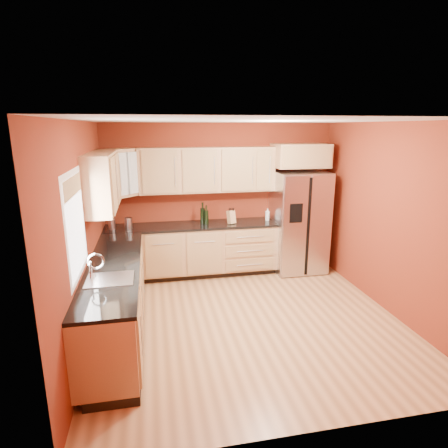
{
  "coord_description": "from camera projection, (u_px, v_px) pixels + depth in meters",
  "views": [
    {
      "loc": [
        -1.21,
        -4.45,
        2.53
      ],
      "look_at": [
        -0.15,
        0.9,
        1.11
      ],
      "focal_mm": 30.0,
      "sensor_mm": 36.0,
      "label": 1
    }
  ],
  "objects": [
    {
      "name": "floor",
      "position": [
        248.0,
        319.0,
        5.08
      ],
      "size": [
        4.0,
        4.0,
        0.0
      ],
      "primitive_type": "plane",
      "color": "#9D663C",
      "rests_on": "ground"
    },
    {
      "name": "ceiling",
      "position": [
        251.0,
        121.0,
        4.43
      ],
      "size": [
        4.0,
        4.0,
        0.0
      ],
      "primitive_type": "plane",
      "color": "silver",
      "rests_on": "wall_back"
    },
    {
      "name": "wall_back",
      "position": [
        220.0,
        198.0,
        6.65
      ],
      "size": [
        4.0,
        0.04,
        2.6
      ],
      "primitive_type": "cube",
      "color": "maroon",
      "rests_on": "floor"
    },
    {
      "name": "wall_front",
      "position": [
        317.0,
        293.0,
        2.86
      ],
      "size": [
        4.0,
        0.04,
        2.6
      ],
      "primitive_type": "cube",
      "color": "maroon",
      "rests_on": "floor"
    },
    {
      "name": "wall_left",
      "position": [
        84.0,
        235.0,
        4.38
      ],
      "size": [
        0.04,
        4.0,
        2.6
      ],
      "primitive_type": "cube",
      "color": "maroon",
      "rests_on": "floor"
    },
    {
      "name": "wall_right",
      "position": [
        390.0,
        219.0,
        5.13
      ],
      "size": [
        0.04,
        4.0,
        2.6
      ],
      "primitive_type": "cube",
      "color": "maroon",
      "rests_on": "floor"
    },
    {
      "name": "base_cabinets_back",
      "position": [
        192.0,
        251.0,
        6.48
      ],
      "size": [
        2.9,
        0.6,
        0.88
      ],
      "primitive_type": "cube",
      "color": "tan",
      "rests_on": "floor"
    },
    {
      "name": "base_cabinets_left",
      "position": [
        116.0,
        300.0,
        4.65
      ],
      "size": [
        0.6,
        2.8,
        0.88
      ],
      "primitive_type": "cube",
      "color": "tan",
      "rests_on": "floor"
    },
    {
      "name": "countertop_back",
      "position": [
        192.0,
        226.0,
        6.36
      ],
      "size": [
        2.9,
        0.62,
        0.04
      ],
      "primitive_type": "cube",
      "color": "black",
      "rests_on": "base_cabinets_back"
    },
    {
      "name": "countertop_left",
      "position": [
        114.0,
        265.0,
        4.54
      ],
      "size": [
        0.62,
        2.8,
        0.04
      ],
      "primitive_type": "cube",
      "color": "black",
      "rests_on": "base_cabinets_left"
    },
    {
      "name": "upper_cabinets_back",
      "position": [
        207.0,
        170.0,
        6.32
      ],
      "size": [
        2.3,
        0.33,
        0.75
      ],
      "primitive_type": "cube",
      "color": "tan",
      "rests_on": "wall_back"
    },
    {
      "name": "upper_cabinets_left",
      "position": [
        102.0,
        181.0,
        4.97
      ],
      "size": [
        0.33,
        1.35,
        0.75
      ],
      "primitive_type": "cube",
      "color": "tan",
      "rests_on": "wall_left"
    },
    {
      "name": "corner_upper_cabinet",
      "position": [
        120.0,
        173.0,
        5.9
      ],
      "size": [
        0.67,
        0.67,
        0.75
      ],
      "primitive_type": "cube",
      "rotation": [
        0.0,
        0.0,
        0.79
      ],
      "color": "tan",
      "rests_on": "wall_back"
    },
    {
      "name": "over_fridge_cabinet",
      "position": [
        300.0,
        156.0,
        6.44
      ],
      "size": [
        0.92,
        0.6,
        0.4
      ],
      "primitive_type": "cube",
      "color": "tan",
      "rests_on": "wall_back"
    },
    {
      "name": "refrigerator",
      "position": [
        299.0,
        222.0,
        6.66
      ],
      "size": [
        0.9,
        0.75,
        1.78
      ],
      "primitive_type": "cube",
      "color": "silver",
      "rests_on": "floor"
    },
    {
      "name": "window",
      "position": [
        76.0,
        225.0,
        3.85
      ],
      "size": [
        0.03,
        0.9,
        1.0
      ],
      "primitive_type": "cube",
      "color": "white",
      "rests_on": "wall_left"
    },
    {
      "name": "sink_faucet",
      "position": [
        109.0,
        267.0,
        4.02
      ],
      "size": [
        0.5,
        0.42,
        0.3
      ],
      "primitive_type": null,
      "color": "silver",
      "rests_on": "countertop_left"
    },
    {
      "name": "canister_left",
      "position": [
        128.0,
        223.0,
        6.06
      ],
      "size": [
        0.12,
        0.12,
        0.19
      ],
      "primitive_type": "cylinder",
      "rotation": [
        0.0,
        0.0,
        -0.09
      ],
      "color": "silver",
      "rests_on": "countertop_back"
    },
    {
      "name": "canister_right",
      "position": [
        112.0,
        224.0,
        6.03
      ],
      "size": [
        0.14,
        0.14,
        0.18
      ],
      "primitive_type": "cylinder",
      "rotation": [
        0.0,
        0.0,
        0.3
      ],
      "color": "silver",
      "rests_on": "countertop_back"
    },
    {
      "name": "wine_bottle_a",
      "position": [
        203.0,
        213.0,
        6.38
      ],
      "size": [
        0.09,
        0.09,
        0.37
      ],
      "primitive_type": null,
      "rotation": [
        0.0,
        0.0,
        -0.08
      ],
      "color": "black",
      "rests_on": "countertop_back"
    },
    {
      "name": "wine_bottle_b",
      "position": [
        206.0,
        215.0,
        6.34
      ],
      "size": [
        0.08,
        0.08,
        0.33
      ],
      "primitive_type": null,
      "rotation": [
        0.0,
        0.0,
        0.05
      ],
      "color": "black",
      "rests_on": "countertop_back"
    },
    {
      "name": "knife_block",
      "position": [
        231.0,
        217.0,
        6.4
      ],
      "size": [
        0.14,
        0.14,
        0.23
      ],
      "primitive_type": "cube",
      "rotation": [
        0.0,
        0.0,
        0.42
      ],
      "color": "tan",
      "rests_on": "countertop_back"
    },
    {
      "name": "soap_dispenser",
      "position": [
        267.0,
        214.0,
        6.62
      ],
      "size": [
        0.09,
        0.09,
        0.21
      ],
      "primitive_type": "cylinder",
      "rotation": [
        0.0,
        0.0,
        -0.36
      ],
      "color": "white",
      "rests_on": "countertop_back"
    }
  ]
}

